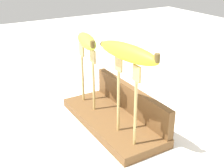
# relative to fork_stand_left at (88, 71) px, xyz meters

# --- Properties ---
(ground_plane) EXTENTS (3.00, 3.00, 0.00)m
(ground_plane) POSITION_rel_fork_stand_left_xyz_m (0.10, 0.02, -0.13)
(ground_plane) COLOR white
(wooden_board) EXTENTS (0.35, 0.14, 0.02)m
(wooden_board) POSITION_rel_fork_stand_left_xyz_m (0.10, 0.02, -0.12)
(wooden_board) COLOR brown
(wooden_board) RESTS_ON ground
(board_backstop) EXTENTS (0.34, 0.02, 0.08)m
(board_backstop) POSITION_rel_fork_stand_left_xyz_m (0.10, 0.08, -0.07)
(board_backstop) COLOR brown
(board_backstop) RESTS_ON wooden_board
(fork_stand_left) EXTENTS (0.10, 0.01, 0.18)m
(fork_stand_left) POSITION_rel_fork_stand_left_xyz_m (0.00, 0.00, 0.00)
(fork_stand_left) COLOR tan
(fork_stand_left) RESTS_ON wooden_board
(fork_stand_right) EXTENTS (0.10, 0.01, 0.20)m
(fork_stand_right) POSITION_rel_fork_stand_left_xyz_m (0.20, -0.00, 0.01)
(fork_stand_right) COLOR tan
(fork_stand_right) RESTS_ON wooden_board
(banana_raised_left) EXTENTS (0.16, 0.08, 0.04)m
(banana_raised_left) POSITION_rel_fork_stand_left_xyz_m (-0.00, 0.00, 0.09)
(banana_raised_left) COLOR #B2C138
(banana_raised_left) RESTS_ON fork_stand_left
(banana_raised_right) EXTENTS (0.19, 0.07, 0.04)m
(banana_raised_right) POSITION_rel_fork_stand_left_xyz_m (0.20, -0.00, 0.11)
(banana_raised_right) COLOR yellow
(banana_raised_right) RESTS_ON fork_stand_right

